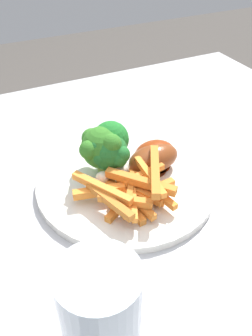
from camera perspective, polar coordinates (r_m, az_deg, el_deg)
The scene contains 9 objects.
dining_table at distance 0.60m, azimuth 3.77°, elevation -13.73°, with size 0.91×0.89×0.74m.
dinner_plate at distance 0.54m, azimuth 0.00°, elevation -2.16°, with size 0.27×0.27×0.01m, color white.
broccoli_floret_front at distance 0.52m, azimuth -2.67°, elevation 2.50°, with size 0.06×0.06×0.07m.
broccoli_floret_middle at distance 0.53m, azimuth -2.47°, elevation 4.50°, with size 0.05×0.06×0.08m.
broccoli_floret_back at distance 0.53m, azimuth -4.04°, elevation 3.39°, with size 0.07×0.07×0.08m.
carrot_fries_pile at distance 0.49m, azimuth 1.10°, elevation -3.39°, with size 0.15×0.11×0.05m.
chicken_drumstick_near at distance 0.55m, azimuth 4.22°, elevation 1.92°, with size 0.12×0.06×0.04m.
chicken_drumstick_far at distance 0.54m, azimuth 3.85°, elevation 1.26°, with size 0.14×0.05×0.04m.
water_glass at distance 0.33m, azimuth -3.85°, elevation -23.24°, with size 0.07×0.07×0.14m, color silver.
Camera 1 is at (0.20, 0.32, 1.09)m, focal length 38.58 mm.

